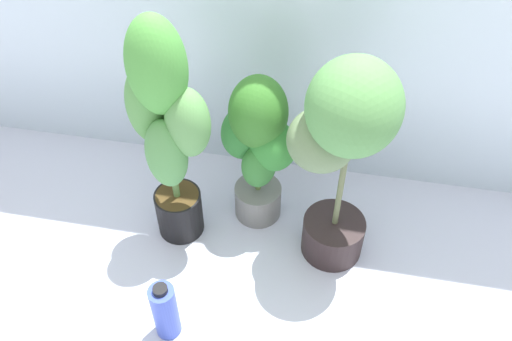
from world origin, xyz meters
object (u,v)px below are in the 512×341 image
(potted_plant_back_left, at_px, (167,127))
(potted_plant_back_right, at_px, (342,143))
(potted_plant_back_center, at_px, (258,143))
(nutrient_bottle, at_px, (165,311))

(potted_plant_back_left, distance_m, potted_plant_back_right, 0.62)
(potted_plant_back_center, xyz_separation_m, nutrient_bottle, (-0.22, -0.62, -0.28))
(potted_plant_back_center, bearing_deg, potted_plant_back_right, -22.79)
(nutrient_bottle, bearing_deg, potted_plant_back_left, 100.33)
(potted_plant_back_right, bearing_deg, potted_plant_back_center, 157.21)
(potted_plant_back_right, bearing_deg, nutrient_bottle, -137.68)
(potted_plant_back_center, relative_size, nutrient_bottle, 2.60)
(potted_plant_back_left, relative_size, potted_plant_back_right, 1.10)
(potted_plant_back_right, relative_size, nutrient_bottle, 3.34)
(potted_plant_back_left, bearing_deg, potted_plant_back_right, 1.92)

